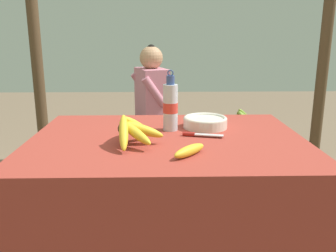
% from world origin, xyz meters
% --- Properties ---
extents(market_counter, '(1.23, 0.92, 0.74)m').
position_xyz_m(market_counter, '(0.00, 0.00, 0.37)').
color(market_counter, maroon).
rests_on(market_counter, ground_plane).
extents(banana_bunch_ripe, '(0.20, 0.31, 0.14)m').
position_xyz_m(banana_bunch_ripe, '(-0.15, -0.10, 0.80)').
color(banana_bunch_ripe, '#4C381E').
rests_on(banana_bunch_ripe, market_counter).
extents(serving_bowl, '(0.22, 0.22, 0.06)m').
position_xyz_m(serving_bowl, '(0.19, 0.17, 0.77)').
color(serving_bowl, silver).
rests_on(serving_bowl, market_counter).
extents(water_bottle, '(0.07, 0.07, 0.29)m').
position_xyz_m(water_bottle, '(0.02, 0.13, 0.85)').
color(water_bottle, silver).
rests_on(water_bottle, market_counter).
extents(loose_banana_front, '(0.15, 0.16, 0.04)m').
position_xyz_m(loose_banana_front, '(0.08, -0.25, 0.76)').
color(loose_banana_front, gold).
rests_on(loose_banana_front, market_counter).
extents(knife, '(0.19, 0.07, 0.02)m').
position_xyz_m(knife, '(0.13, 0.01, 0.75)').
color(knife, '#BCBCC1').
rests_on(knife, market_counter).
extents(wooden_bench, '(1.67, 0.32, 0.45)m').
position_xyz_m(wooden_bench, '(0.17, 1.36, 0.38)').
color(wooden_bench, '#4C3823').
rests_on(wooden_bench, ground_plane).
extents(seated_vendor, '(0.47, 0.43, 1.11)m').
position_xyz_m(seated_vendor, '(-0.14, 1.31, 0.65)').
color(seated_vendor, '#564C60').
rests_on(seated_vendor, ground_plane).
extents(banana_bunch_green, '(0.16, 0.27, 0.15)m').
position_xyz_m(banana_bunch_green, '(0.67, 1.36, 0.52)').
color(banana_bunch_green, '#4C381E').
rests_on(banana_bunch_green, wooden_bench).
extents(support_post_near, '(0.10, 0.10, 2.49)m').
position_xyz_m(support_post_near, '(-1.15, 1.78, 1.24)').
color(support_post_near, '#4C3823').
rests_on(support_post_near, ground_plane).
extents(support_post_far, '(0.10, 0.10, 2.49)m').
position_xyz_m(support_post_far, '(1.49, 1.78, 1.24)').
color(support_post_far, '#4C3823').
rests_on(support_post_far, ground_plane).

